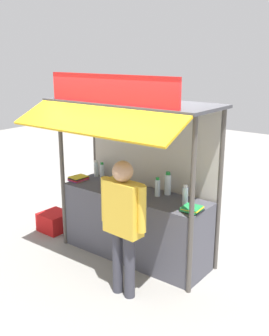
{
  "coord_description": "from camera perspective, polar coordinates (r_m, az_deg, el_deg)",
  "views": [
    {
      "loc": [
        3.16,
        -4.11,
        2.78
      ],
      "look_at": [
        0.0,
        0.0,
        1.3
      ],
      "focal_mm": 42.91,
      "sensor_mm": 36.0,
      "label": 1
    }
  ],
  "objects": [
    {
      "name": "magazine_stack_back_right",
      "position": [
        6.08,
        -7.97,
        -1.48
      ],
      "size": [
        0.23,
        0.28,
        0.06
      ],
      "color": "orange",
      "rests_on": "stall_counter"
    },
    {
      "name": "plastic_crate",
      "position": [
        6.73,
        -11.29,
        -7.45
      ],
      "size": [
        0.44,
        0.44,
        0.3
      ],
      "primitive_type": "cube",
      "rotation": [
        0.0,
        0.0,
        -0.03
      ],
      "color": "red",
      "rests_on": "ground"
    },
    {
      "name": "water_bottle_rear_center",
      "position": [
        6.12,
        -4.62,
        -0.39
      ],
      "size": [
        0.07,
        0.07,
        0.25
      ],
      "color": "silver",
      "rests_on": "stall_counter"
    },
    {
      "name": "ground_plane",
      "position": [
        5.88,
        0.0,
        -12.31
      ],
      "size": [
        20.0,
        20.0,
        0.0
      ],
      "primitive_type": "plane",
      "color": "gray"
    },
    {
      "name": "magazine_stack_front_right",
      "position": [
        5.56,
        -2.4,
        -3.0
      ],
      "size": [
        0.2,
        0.25,
        0.05
      ],
      "color": "green",
      "rests_on": "stall_counter"
    },
    {
      "name": "magazine_stack_mid_right",
      "position": [
        4.9,
        8.2,
        -5.8
      ],
      "size": [
        0.24,
        0.25,
        0.06
      ],
      "color": "black",
      "rests_on": "stall_counter"
    },
    {
      "name": "water_bottle_far_right",
      "position": [
        5.34,
        3.28,
        -2.77
      ],
      "size": [
        0.07,
        0.07,
        0.26
      ],
      "color": "silver",
      "rests_on": "stall_counter"
    },
    {
      "name": "banana_bunch_leftmost",
      "position": [
        5.05,
        -4.42,
        5.54
      ],
      "size": [
        0.09,
        0.09,
        0.27
      ],
      "color": "#332D23"
    },
    {
      "name": "water_bottle_far_left",
      "position": [
        5.4,
        4.75,
        -2.28
      ],
      "size": [
        0.09,
        0.09,
        0.32
      ],
      "color": "silver",
      "rests_on": "stall_counter"
    },
    {
      "name": "water_bottle_mid_left",
      "position": [
        6.21,
        -5.48,
        -0.12
      ],
      "size": [
        0.07,
        0.07,
        0.26
      ],
      "color": "silver",
      "rests_on": "stall_counter"
    },
    {
      "name": "stall_structure",
      "position": [
        5.38,
        0.37,
        2.47
      ],
      "size": [
        2.35,
        1.44,
        2.55
      ],
      "color": "#4C4742",
      "rests_on": "ground"
    },
    {
      "name": "vendor_person",
      "position": [
        4.6,
        -1.63,
        -6.95
      ],
      "size": [
        0.63,
        0.24,
        1.66
      ],
      "rotation": [
        0.0,
        0.0,
        -0.07
      ],
      "color": "#383842",
      "rests_on": "ground"
    },
    {
      "name": "water_bottle_front_left",
      "position": [
        5.08,
        7.22,
        -3.86
      ],
      "size": [
        0.07,
        0.07,
        0.26
      ],
      "color": "silver",
      "rests_on": "stall_counter"
    },
    {
      "name": "stall_counter",
      "position": [
        5.67,
        0.0,
        -8.06
      ],
      "size": [
        2.15,
        0.65,
        0.95
      ],
      "primitive_type": "cube",
      "color": "#4C4C56",
      "rests_on": "ground"
    },
    {
      "name": "banana_bunch_inner_left",
      "position": [
        5.23,
        -6.67,
        5.66
      ],
      "size": [
        0.09,
        0.09,
        0.28
      ],
      "color": "#332D23"
    }
  ]
}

